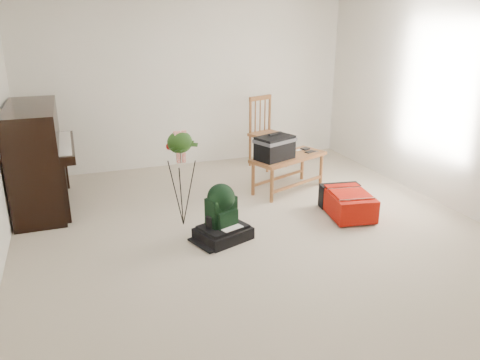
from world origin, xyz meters
name	(u,v)px	position (x,y,z in m)	size (l,w,h in m)	color
floor	(257,233)	(0.00, 0.00, 0.00)	(5.00, 5.50, 0.01)	#BAAB95
wall_back	(190,84)	(0.00, 2.75, 1.25)	(5.00, 0.04, 2.50)	white
wall_right	(456,104)	(2.50, 0.00, 1.25)	(0.04, 5.50, 2.50)	white
piano	(38,160)	(-2.19, 1.60, 0.60)	(0.71, 1.50, 1.25)	black
bench	(277,149)	(0.72, 1.11, 0.58)	(1.16, 0.79, 0.83)	#955D30
dining_chair	(268,133)	(1.06, 2.21, 0.53)	(0.60, 0.60, 1.08)	#955D30
red_suitcase	(345,201)	(1.19, 0.13, 0.16)	(0.57, 0.76, 0.30)	#BE1308
black_duffel	(223,232)	(-0.39, -0.01, 0.08)	(0.63, 0.57, 0.22)	black
green_backpack	(221,209)	(-0.39, 0.03, 0.33)	(0.35, 0.32, 0.60)	black
flower_stand	(181,179)	(-0.69, 0.49, 0.54)	(0.41, 0.41, 1.11)	black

